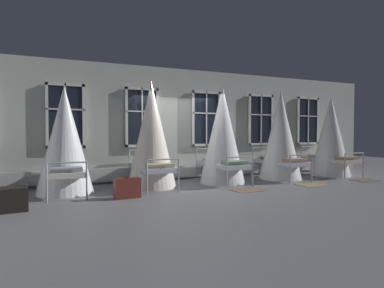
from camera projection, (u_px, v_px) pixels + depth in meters
name	position (u px, v px, depth m)	size (l,w,h in m)	color
ground	(192.00, 186.00, 8.46)	(28.13, 28.13, 0.00)	slate
back_wall_with_windows	(174.00, 124.00, 9.66)	(15.06, 0.10, 3.36)	#B2B7AD
window_bank	(176.00, 147.00, 9.57)	(11.25, 0.10, 2.65)	black
cot_second	(65.00, 141.00, 7.35)	(1.29, 1.94, 2.51)	#9EA3A8
cot_third	(152.00, 136.00, 8.20)	(1.29, 1.93, 2.74)	#9EA3A8
cot_fourth	(222.00, 136.00, 8.95)	(1.29, 1.93, 2.74)	#9EA3A8
cot_fifth	(280.00, 136.00, 9.76)	(1.29, 1.94, 2.71)	#9EA3A8
cot_sixth	(330.00, 137.00, 10.58)	(1.29, 1.93, 2.64)	#9EA3A8
rug_fourth	(248.00, 190.00, 7.80)	(0.80, 0.56, 0.01)	brown
rug_fifth	(313.00, 185.00, 8.59)	(0.80, 0.56, 0.01)	#8E7A5B
rug_sixth	(366.00, 180.00, 9.39)	(0.80, 0.56, 0.01)	brown
suitcase_dark	(127.00, 188.00, 6.82)	(0.58, 0.27, 0.47)	#5B231E
travel_trunk	(8.00, 200.00, 5.64)	(0.64, 0.40, 0.43)	black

